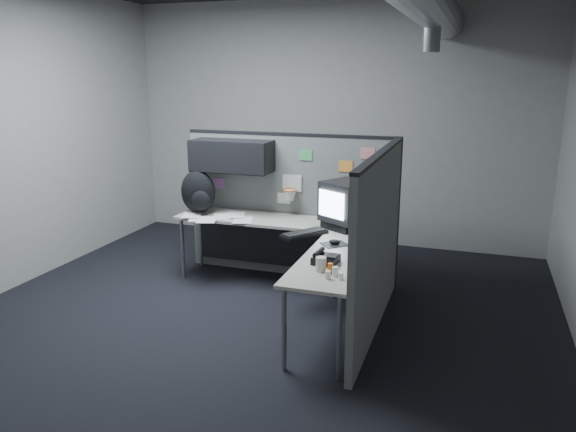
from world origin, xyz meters
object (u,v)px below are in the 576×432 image
(keyboard, at_px, (304,234))
(backpack, at_px, (198,193))
(phone, at_px, (325,258))
(desk, at_px, (293,239))
(monitor, at_px, (347,204))

(keyboard, distance_m, backpack, 1.47)
(phone, bearing_deg, keyboard, 133.44)
(phone, bearing_deg, desk, 136.19)
(phone, bearing_deg, backpack, 160.54)
(desk, xyz_separation_m, phone, (0.59, -0.93, 0.16))
(desk, relative_size, phone, 10.00)
(keyboard, bearing_deg, monitor, 41.50)
(monitor, distance_m, keyboard, 0.56)
(monitor, height_order, phone, monitor)
(monitor, bearing_deg, backpack, 162.58)
(monitor, bearing_deg, desk, -175.78)
(backpack, bearing_deg, desk, -28.76)
(desk, bearing_deg, backpack, 168.61)
(phone, bearing_deg, monitor, 107.85)
(keyboard, relative_size, backpack, 1.00)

